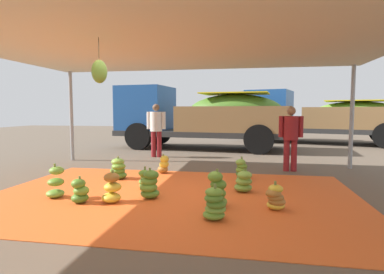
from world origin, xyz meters
TOP-DOWN VIEW (x-y plane):
  - ground_plane at (0.00, 3.00)m, footprint 40.00×40.00m
  - tarp_orange at (0.00, 0.00)m, footprint 6.24×4.23m
  - tent_canopy at (-0.01, -0.09)m, footprint 8.00×7.00m
  - banana_bunch_0 at (-0.83, -0.55)m, footprint 0.42×0.43m
  - banana_bunch_1 at (1.15, 1.35)m, footprint 0.35×0.34m
  - banana_bunch_2 at (-0.32, -0.22)m, footprint 0.42×0.42m
  - banana_bunch_3 at (0.84, -1.05)m, footprint 0.42×0.41m
  - banana_bunch_4 at (1.67, -0.49)m, footprint 0.36×0.35m
  - banana_bunch_5 at (1.20, 0.46)m, footprint 0.41×0.41m
  - banana_bunch_6 at (-0.64, 1.83)m, footprint 0.35×0.33m
  - banana_bunch_7 at (-1.31, -0.67)m, footprint 0.38×0.37m
  - banana_bunch_8 at (-0.57, 0.34)m, footprint 0.34×0.36m
  - banana_bunch_9 at (-1.86, -0.46)m, footprint 0.40×0.38m
  - banana_bunch_10 at (0.82, -0.50)m, footprint 0.39×0.40m
  - banana_bunch_11 at (-1.43, 1.10)m, footprint 0.43×0.43m
  - cargo_truck_main at (-0.56, 6.81)m, footprint 6.69×2.94m
  - cargo_truck_far at (4.38, 9.84)m, footprint 7.19×4.20m
  - worker_0 at (2.27, 2.66)m, footprint 0.57×0.35m
  - worker_1 at (-1.56, 4.36)m, footprint 0.61×0.37m

SIDE VIEW (x-z plane):
  - ground_plane at x=0.00m, z-range 0.00..0.00m
  - tarp_orange at x=0.00m, z-range 0.00..0.01m
  - banana_bunch_8 at x=-0.57m, z-range -0.03..0.39m
  - banana_bunch_4 at x=1.67m, z-range -0.03..0.39m
  - banana_bunch_5 at x=1.20m, z-range -0.03..0.40m
  - banana_bunch_7 at x=-1.31m, z-range -0.03..0.40m
  - banana_bunch_6 at x=-0.64m, z-range -0.02..0.43m
  - banana_bunch_3 at x=0.84m, z-range -0.03..0.45m
  - banana_bunch_11 at x=-1.43m, z-range -0.03..0.45m
  - banana_bunch_1 at x=1.15m, z-range -0.03..0.47m
  - banana_bunch_0 at x=-0.83m, z-range -0.03..0.48m
  - banana_bunch_2 at x=-0.32m, z-range -0.03..0.48m
  - banana_bunch_9 at x=-1.86m, z-range -0.04..0.53m
  - banana_bunch_10 at x=0.82m, z-range -0.03..0.55m
  - worker_0 at x=2.27m, z-range 0.13..1.67m
  - worker_1 at x=-1.56m, z-range 0.14..1.80m
  - cargo_truck_far at x=4.38m, z-range 0.02..2.42m
  - cargo_truck_main at x=-0.56m, z-range 0.07..2.47m
  - tent_canopy at x=-0.01m, z-range 1.24..3.87m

